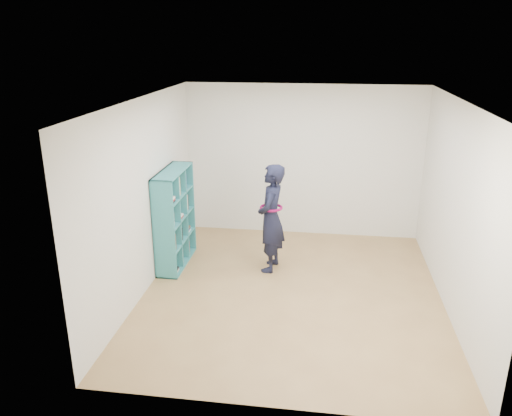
# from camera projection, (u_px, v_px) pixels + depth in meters

# --- Properties ---
(floor) EXTENTS (4.50, 4.50, 0.00)m
(floor) POSITION_uv_depth(u_px,v_px,m) (292.00, 293.00, 6.83)
(floor) COLOR olive
(floor) RESTS_ON ground
(ceiling) EXTENTS (4.50, 4.50, 0.00)m
(ceiling) POSITION_uv_depth(u_px,v_px,m) (297.00, 101.00, 5.98)
(ceiling) COLOR white
(ceiling) RESTS_ON wall_back
(wall_left) EXTENTS (0.02, 4.50, 2.60)m
(wall_left) POSITION_uv_depth(u_px,v_px,m) (145.00, 197.00, 6.67)
(wall_left) COLOR silver
(wall_left) RESTS_ON floor
(wall_right) EXTENTS (0.02, 4.50, 2.60)m
(wall_right) POSITION_uv_depth(u_px,v_px,m) (456.00, 210.00, 6.14)
(wall_right) COLOR silver
(wall_right) RESTS_ON floor
(wall_back) EXTENTS (4.00, 0.02, 2.60)m
(wall_back) POSITION_uv_depth(u_px,v_px,m) (303.00, 162.00, 8.51)
(wall_back) COLOR silver
(wall_back) RESTS_ON floor
(wall_front) EXTENTS (4.00, 0.02, 2.60)m
(wall_front) POSITION_uv_depth(u_px,v_px,m) (276.00, 286.00, 4.30)
(wall_front) COLOR silver
(wall_front) RESTS_ON floor
(bookshelf) EXTENTS (0.32, 1.11, 1.48)m
(bookshelf) POSITION_uv_depth(u_px,v_px,m) (173.00, 219.00, 7.50)
(bookshelf) COLOR teal
(bookshelf) RESTS_ON floor
(person) EXTENTS (0.45, 0.63, 1.62)m
(person) POSITION_uv_depth(u_px,v_px,m) (271.00, 218.00, 7.29)
(person) COLOR black
(person) RESTS_ON floor
(smartphone) EXTENTS (0.02, 0.09, 0.12)m
(smartphone) POSITION_uv_depth(u_px,v_px,m) (263.00, 209.00, 7.36)
(smartphone) COLOR silver
(smartphone) RESTS_ON person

